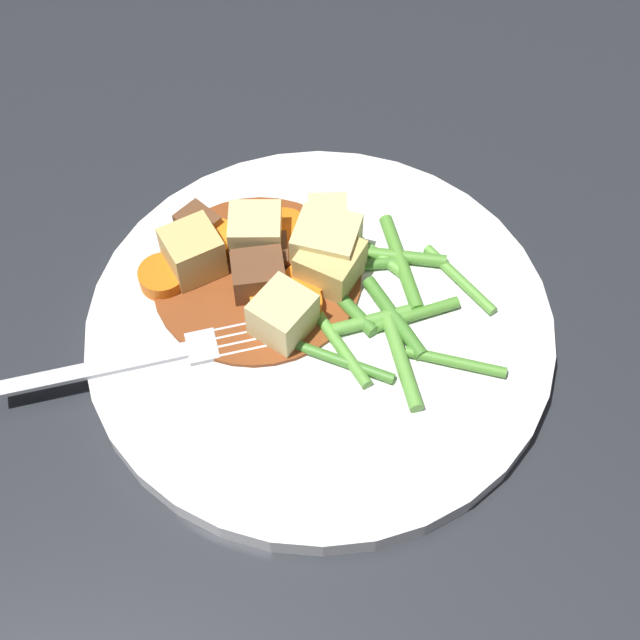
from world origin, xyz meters
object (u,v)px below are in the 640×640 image
Objects in this scene: potato_chunk_1 at (283,316)px; meat_chunk_1 at (258,276)px; carrot_slice_0 at (214,242)px; fork at (152,357)px; potato_chunk_4 at (193,253)px; meat_chunk_0 at (198,226)px; carrot_slice_1 at (304,285)px; carrot_slice_5 at (163,277)px; carrot_slice_3 at (284,231)px; potato_chunk_5 at (330,265)px; dinner_plate at (320,327)px; potato_chunk_3 at (326,245)px; potato_chunk_0 at (328,227)px; carrot_slice_6 at (297,303)px; carrot_slice_4 at (296,246)px; potato_chunk_2 at (256,233)px; carrot_slice_2 at (271,300)px; meat_chunk_2 at (272,254)px.

meat_chunk_1 is (0.03, -0.02, -0.00)m from potato_chunk_1.
carrot_slice_0 reaches higher than fork.
potato_chunk_4 reaches higher than meat_chunk_1.
meat_chunk_0 reaches higher than fork.
carrot_slice_1 is 0.91× the size of carrot_slice_5.
carrot_slice_0 is at bearing 35.67° from carrot_slice_3.
meat_chunk_0 is at bearing -0.51° from potato_chunk_5.
dinner_plate is 7.50× the size of potato_chunk_3.
dinner_plate is 0.05m from meat_chunk_1.
meat_chunk_0 is at bearing -24.53° from meat_chunk_1.
meat_chunk_0 is at bearing -24.11° from carrot_slice_0.
carrot_slice_6 is at bearing 92.15° from potato_chunk_0.
potato_chunk_3 reaches higher than potato_chunk_5.
meat_chunk_1 is (-0.06, -0.02, 0.01)m from carrot_slice_5.
carrot_slice_4 is 0.04m from meat_chunk_1.
potato_chunk_2 is at bearing -5.63° from potato_chunk_5.
carrot_slice_3 reaches higher than fork.
meat_chunk_0 is at bearing -69.03° from potato_chunk_4.
carrot_slice_1 reaches higher than carrot_slice_4.
carrot_slice_4 reaches higher than dinner_plate.
carrot_slice_4 is 0.90× the size of potato_chunk_0.
carrot_slice_2 is 0.02m from potato_chunk_1.
meat_chunk_2 is at bearing 2.17° from potato_chunk_5.
fork is at bearing 51.07° from carrot_slice_1.
dinner_plate is at bearing 147.83° from potato_chunk_2.
meat_chunk_0 is 0.98× the size of meat_chunk_2.
potato_chunk_5 is (-0.01, -0.03, 0.01)m from carrot_slice_6.
potato_chunk_0 is 0.98× the size of potato_chunk_1.
meat_chunk_2 is at bearing -111.62° from fork.
carrot_slice_5 is at bearing 17.71° from carrot_slice_1.
potato_chunk_4 is (-0.01, -0.02, 0.01)m from carrot_slice_5.
carrot_slice_5 is 0.10m from potato_chunk_3.
carrot_slice_1 reaches higher than dinner_plate.
carrot_slice_6 is 0.06m from potato_chunk_0.
potato_chunk_0 is 0.99× the size of potato_chunk_2.
meat_chunk_0 is at bearing -80.74° from fork.
carrot_slice_0 reaches higher than carrot_slice_5.
potato_chunk_3 reaches higher than carrot_slice_3.
carrot_slice_2 is 0.81× the size of carrot_slice_3.
meat_chunk_0 is at bearing 7.51° from potato_chunk_3.
potato_chunk_1 is at bearing 76.00° from potato_chunk_5.
carrot_slice_6 is at bearing -8.07° from dinner_plate.
potato_chunk_5 is 0.12m from fork.
carrot_slice_4 is (0.03, -0.05, 0.01)m from dinner_plate.
carrot_slice_4 is at bearing -74.49° from potato_chunk_1.
potato_chunk_0 and potato_chunk_2 have the same top height.
meat_chunk_0 is (0.10, -0.03, 0.02)m from dinner_plate.
potato_chunk_1 is 0.86× the size of potato_chunk_3.
carrot_slice_3 is 1.00× the size of potato_chunk_1.
fork is at bearing 68.38° from meat_chunk_2.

